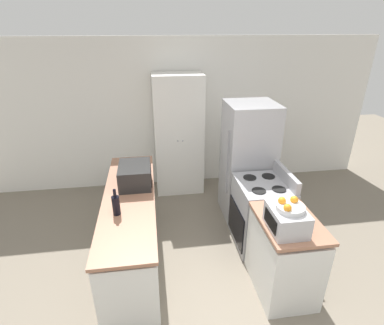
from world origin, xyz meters
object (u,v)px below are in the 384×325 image
pantry_cabinet (179,135)px  stove (260,213)px  wine_bottle (116,205)px  toaster_oven (287,219)px  fruit_bowl (290,206)px  refrigerator (248,162)px  microwave (135,175)px

pantry_cabinet → stove: bearing=-61.2°
wine_bottle → toaster_oven: (1.66, -0.51, 0.00)m
pantry_cabinet → fruit_bowl: size_ratio=7.61×
stove → refrigerator: (0.03, 0.75, 0.42)m
microwave → toaster_oven: bearing=-37.8°
toaster_oven → fruit_bowl: fruit_bowl is taller
microwave → wine_bottle: bearing=-105.8°
wine_bottle → fruit_bowl: (1.67, -0.51, 0.16)m
refrigerator → fruit_bowl: 1.71m
wine_bottle → toaster_oven: size_ratio=0.74×
stove → wine_bottle: size_ratio=3.61×
pantry_cabinet → refrigerator: 1.32m
pantry_cabinet → wine_bottle: pantry_cabinet is taller
stove → toaster_oven: (-0.13, -0.93, 0.57)m
pantry_cabinet → wine_bottle: size_ratio=6.89×
refrigerator → toaster_oven: bearing=-95.4°
wine_bottle → toaster_oven: 1.74m
pantry_cabinet → toaster_oven: size_ratio=5.07×
refrigerator → microwave: bearing=-162.3°
wine_bottle → stove: bearing=13.2°
refrigerator → microwave: 1.73m
stove → wine_bottle: (-1.79, -0.42, 0.57)m
stove → refrigerator: 0.86m
toaster_oven → stove: bearing=82.0°
fruit_bowl → wine_bottle: bearing=162.9°
fruit_bowl → stove: bearing=82.5°
pantry_cabinet → toaster_oven: bearing=-73.1°
pantry_cabinet → wine_bottle: 2.26m
wine_bottle → fruit_bowl: 1.75m
pantry_cabinet → microwave: 1.60m
wine_bottle → pantry_cabinet: bearing=67.2°
pantry_cabinet → fruit_bowl: (0.79, -2.59, 0.16)m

